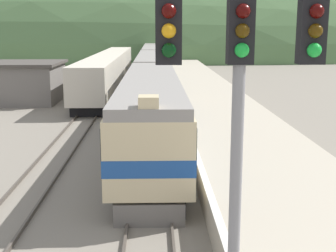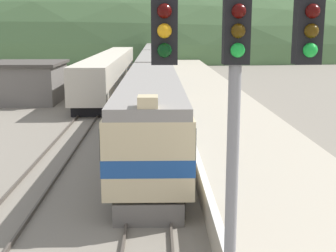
{
  "view_description": "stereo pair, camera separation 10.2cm",
  "coord_description": "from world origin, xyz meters",
  "px_view_note": "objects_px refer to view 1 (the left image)",
  "views": [
    {
      "loc": [
        0.18,
        -1.55,
        6.27
      ],
      "look_at": [
        0.75,
        17.64,
        2.29
      ],
      "focal_mm": 50.0,
      "sensor_mm": 36.0,
      "label": 1
    },
    {
      "loc": [
        0.29,
        -1.55,
        6.27
      ],
      "look_at": [
        0.75,
        17.64,
        2.29
      ],
      "focal_mm": 50.0,
      "sensor_mm": 36.0,
      "label": 2
    }
  ],
  "objects_px": {
    "carriage_third": "(153,59)",
    "express_train_lead_car": "(151,110)",
    "siding_train": "(110,70)",
    "carriage_fifth": "(153,47)",
    "signal_mast_main": "(239,90)",
    "carriage_second": "(152,73)",
    "carriage_fourth": "(153,52)"
  },
  "relations": [
    {
      "from": "carriage_third",
      "to": "express_train_lead_car",
      "type": "bearing_deg",
      "value": -90.0
    },
    {
      "from": "express_train_lead_car",
      "to": "siding_train",
      "type": "distance_m",
      "value": 28.34
    },
    {
      "from": "carriage_third",
      "to": "carriage_fifth",
      "type": "bearing_deg",
      "value": 90.0
    },
    {
      "from": "carriage_fifth",
      "to": "signal_mast_main",
      "type": "relative_size",
      "value": 2.65
    },
    {
      "from": "carriage_second",
      "to": "siding_train",
      "type": "xyz_separation_m",
      "value": [
        -4.74,
        6.32,
        -0.23
      ]
    },
    {
      "from": "carriage_second",
      "to": "carriage_third",
      "type": "distance_m",
      "value": 21.42
    },
    {
      "from": "carriage_third",
      "to": "carriage_fourth",
      "type": "bearing_deg",
      "value": 90.0
    },
    {
      "from": "express_train_lead_car",
      "to": "carriage_fifth",
      "type": "xyz_separation_m",
      "value": [
        0.0,
        85.87,
        -0.01
      ]
    },
    {
      "from": "siding_train",
      "to": "carriage_second",
      "type": "bearing_deg",
      "value": -53.13
    },
    {
      "from": "carriage_fourth",
      "to": "signal_mast_main",
      "type": "bearing_deg",
      "value": -88.94
    },
    {
      "from": "carriage_fifth",
      "to": "signal_mast_main",
      "type": "bearing_deg",
      "value": -89.16
    },
    {
      "from": "express_train_lead_car",
      "to": "carriage_second",
      "type": "bearing_deg",
      "value": 90.0
    },
    {
      "from": "carriage_fourth",
      "to": "carriage_fifth",
      "type": "distance_m",
      "value": 21.42
    },
    {
      "from": "express_train_lead_car",
      "to": "carriage_fifth",
      "type": "relative_size",
      "value": 1.0
    },
    {
      "from": "express_train_lead_car",
      "to": "signal_mast_main",
      "type": "bearing_deg",
      "value": -84.9
    },
    {
      "from": "signal_mast_main",
      "to": "carriage_third",
      "type": "bearing_deg",
      "value": 91.44
    },
    {
      "from": "express_train_lead_car",
      "to": "signal_mast_main",
      "type": "relative_size",
      "value": 2.64
    },
    {
      "from": "carriage_second",
      "to": "carriage_fourth",
      "type": "xyz_separation_m",
      "value": [
        0.0,
        42.84,
        0.0
      ]
    },
    {
      "from": "signal_mast_main",
      "to": "siding_train",
      "type": "bearing_deg",
      "value": 97.94
    },
    {
      "from": "carriage_fourth",
      "to": "express_train_lead_car",
      "type": "bearing_deg",
      "value": -90.0
    },
    {
      "from": "carriage_second",
      "to": "siding_train",
      "type": "relative_size",
      "value": 0.53
    },
    {
      "from": "express_train_lead_car",
      "to": "carriage_second",
      "type": "distance_m",
      "value": 21.61
    },
    {
      "from": "carriage_second",
      "to": "signal_mast_main",
      "type": "bearing_deg",
      "value": -87.76
    },
    {
      "from": "carriage_fifth",
      "to": "carriage_fourth",
      "type": "bearing_deg",
      "value": -90.0
    },
    {
      "from": "carriage_third",
      "to": "signal_mast_main",
      "type": "distance_m",
      "value": 59.97
    },
    {
      "from": "carriage_third",
      "to": "carriage_fifth",
      "type": "distance_m",
      "value": 42.84
    },
    {
      "from": "signal_mast_main",
      "to": "carriage_second",
      "type": "bearing_deg",
      "value": 92.24
    },
    {
      "from": "carriage_third",
      "to": "signal_mast_main",
      "type": "xyz_separation_m",
      "value": [
        1.5,
        -59.87,
        3.23
      ]
    },
    {
      "from": "carriage_fourth",
      "to": "siding_train",
      "type": "bearing_deg",
      "value": -97.4
    },
    {
      "from": "express_train_lead_car",
      "to": "carriage_fourth",
      "type": "relative_size",
      "value": 1.0
    },
    {
      "from": "carriage_third",
      "to": "siding_train",
      "type": "bearing_deg",
      "value": -107.44
    },
    {
      "from": "carriage_third",
      "to": "siding_train",
      "type": "height_order",
      "value": "carriage_third"
    }
  ]
}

